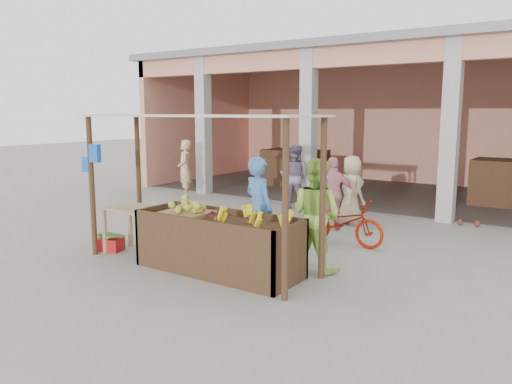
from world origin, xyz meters
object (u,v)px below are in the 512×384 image
Objects in this scene: vendor_blue at (259,205)px; fruit_stall at (218,246)px; vendor_green at (316,212)px; side_table at (135,215)px; motorcycle at (343,221)px; red_crate at (109,244)px.

fruit_stall is at bearing 99.30° from vendor_blue.
side_table is at bearing 27.47° from vendor_green.
vendor_green is at bearing -167.93° from motorcycle.
motorcycle is at bearing 70.32° from fruit_stall.
motorcycle is (2.71, 2.57, -0.24)m from side_table.
red_crate is at bearing 132.48° from motorcycle.
vendor_blue reaches higher than vendor_green.
motorcycle is at bearing 47.07° from side_table.
side_table is (-1.80, -0.02, 0.28)m from fruit_stall.
fruit_stall is at bearing 4.29° from side_table.
red_crate is 0.24× the size of vendor_green.
fruit_stall reaches higher than red_crate.
red_crate is at bearing -161.44° from side_table.
fruit_stall is 1.02m from vendor_blue.
vendor_blue is (2.49, 1.02, 0.80)m from red_crate.
side_table is at bearing 44.56° from vendor_blue.
motorcycle reaches higher than fruit_stall.
vendor_green reaches higher than side_table.
vendor_green is at bearing 21.20° from side_table.
motorcycle reaches higher than side_table.
vendor_blue reaches higher than motorcycle.
motorcycle is at bearing -93.23° from vendor_blue.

